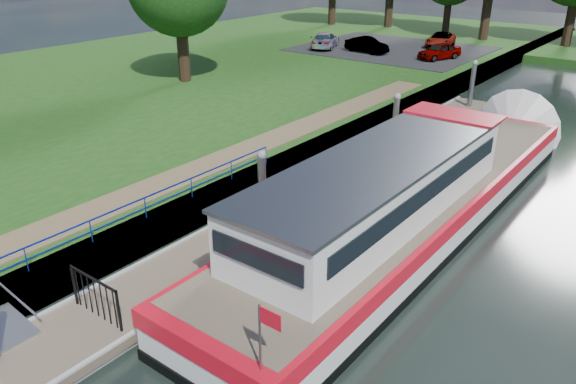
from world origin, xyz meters
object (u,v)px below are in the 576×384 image
Objects in this scene: pontoon at (337,186)px; car_b at (367,45)px; barge at (419,192)px; car_a at (439,51)px; car_c at (325,40)px; car_d at (441,40)px.

pontoon is 8.43× the size of car_b.
barge is 6.07× the size of car_a.
barge is (3.60, -0.51, 0.90)m from pontoon.
car_c is (-15.45, 21.89, 1.27)m from pontoon.
car_c is at bearing 102.31° from car_b.
car_c reaches higher than car_a.
car_c is at bearing 130.38° from barge.
car_c is at bearing -151.45° from car_d.
car_b is (-11.71, 22.14, 1.24)m from pontoon.
car_b is at bearing 124.05° from barge.
car_d is (-8.22, 28.17, 1.22)m from pontoon.
car_b is 0.86× the size of car_d.
car_b is at bearing 161.57° from car_c.
car_a is 9.43m from car_c.
car_d is at bearing 133.82° from car_a.
car_b is at bearing -149.28° from car_a.
car_b is 0.83× the size of car_c.
car_c reaches higher than pontoon.
car_d is at bearing 112.40° from barge.
car_d is (7.23, 6.28, -0.05)m from car_c.
car_a is at bearing 112.34° from barge.
pontoon is 26.82m from car_c.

